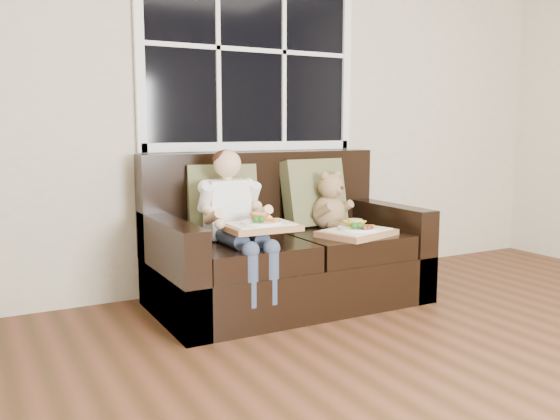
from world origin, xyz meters
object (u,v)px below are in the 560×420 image
loveseat (283,254)px  teddy_bear (330,205)px  tray_right (357,231)px  child (234,210)px  tray_left (260,225)px

loveseat → teddy_bear: size_ratio=4.22×
tray_right → child: bearing=148.2°
loveseat → tray_right: size_ratio=3.28×
loveseat → tray_left: bearing=-135.5°
child → tray_right: child is taller
teddy_bear → tray_left: teddy_bear is taller
child → teddy_bear: 0.77m
loveseat → tray_left: loveseat is taller
loveseat → child: size_ratio=2.03×
tray_left → tray_right: (0.68, 0.00, -0.09)m
child → teddy_bear: (0.76, 0.12, -0.03)m
teddy_bear → tray_right: (-0.01, -0.32, -0.13)m
tray_left → tray_right: bearing=0.9°
teddy_bear → tray_left: 0.76m
child → tray_left: child is taller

